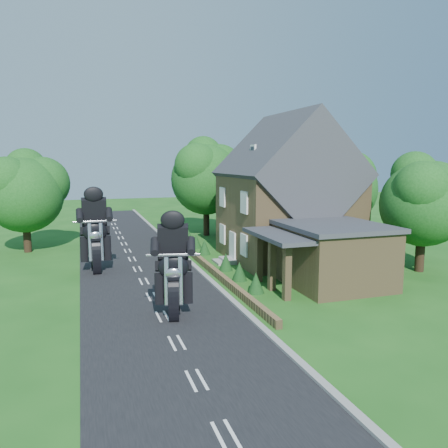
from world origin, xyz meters
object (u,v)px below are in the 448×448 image
object	(u,v)px
house	(287,197)
annex	(331,253)
motorcycle_lead	(174,301)
motorcycle_follow	(96,259)
garden_wall	(206,265)

from	to	relation	value
house	annex	world-z (taller)	house
annex	motorcycle_lead	world-z (taller)	annex
motorcycle_lead	motorcycle_follow	size ratio (longest dim) A/B	0.90
garden_wall	annex	world-z (taller)	annex
house	motorcycle_lead	distance (m)	14.04
garden_wall	motorcycle_lead	world-z (taller)	motorcycle_lead
house	motorcycle_follow	size ratio (longest dim) A/B	5.98
annex	house	bearing A→B (deg)	84.76
motorcycle_lead	motorcycle_follow	bearing A→B (deg)	-60.03
house	motorcycle_follow	world-z (taller)	house
motorcycle_follow	garden_wall	bearing A→B (deg)	169.66
house	motorcycle_lead	world-z (taller)	house
garden_wall	motorcycle_follow	distance (m)	6.92
motorcycle_follow	motorcycle_lead	bearing A→B (deg)	107.30
house	motorcycle_lead	xyz separation A→B (m)	(-9.99, -9.17, -3.63)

